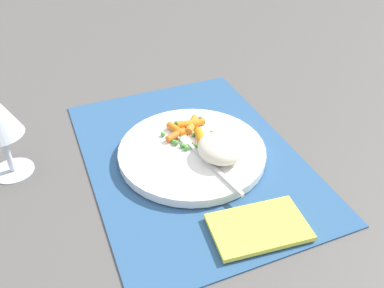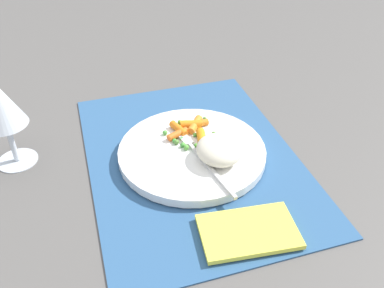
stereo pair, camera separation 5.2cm
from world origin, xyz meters
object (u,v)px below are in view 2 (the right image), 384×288
object	(u,v)px
wine_glass	(0,106)
napkin	(248,231)
rice_mound	(219,150)
plate	(192,152)
carrot_portion	(192,130)
fork	(199,155)

from	to	relation	value
wine_glass	napkin	xyz separation A→B (m)	(-0.28, -0.32, -0.10)
rice_mound	wine_glass	bearing A→B (deg)	69.77
plate	napkin	distance (m)	0.20
carrot_portion	napkin	world-z (taller)	carrot_portion
wine_glass	napkin	world-z (taller)	wine_glass
carrot_portion	fork	xyz separation A→B (m)	(-0.07, 0.01, -0.00)
wine_glass	plate	bearing A→B (deg)	-105.59
carrot_portion	wine_glass	bearing A→B (deg)	82.97
rice_mound	wine_glass	distance (m)	0.36
plate	rice_mound	world-z (taller)	rice_mound
napkin	rice_mound	bearing A→B (deg)	-3.78
fork	carrot_portion	bearing A→B (deg)	-7.09
rice_mound	fork	distance (m)	0.04
rice_mound	napkin	world-z (taller)	rice_mound
plate	wine_glass	xyz separation A→B (m)	(0.08, 0.30, 0.10)
fork	napkin	world-z (taller)	fork
plate	napkin	xyz separation A→B (m)	(-0.19, -0.03, -0.00)
rice_mound	fork	size ratio (longest dim) A/B	0.43
rice_mound	carrot_portion	world-z (taller)	rice_mound
rice_mound	carrot_portion	size ratio (longest dim) A/B	0.84
fork	wine_glass	world-z (taller)	wine_glass
napkin	plate	bearing A→B (deg)	7.40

